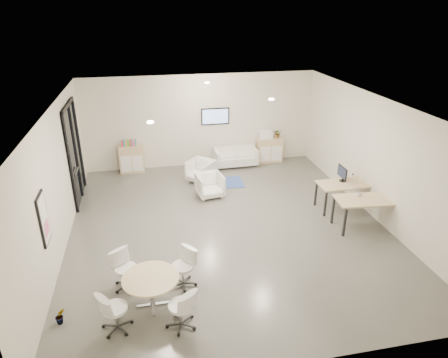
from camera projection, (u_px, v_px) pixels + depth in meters
room_shell at (228, 170)px, 9.82m from camera, size 9.60×10.60×4.80m
glass_door at (74, 150)px, 11.38m from camera, size 0.09×1.90×2.85m
artwork at (44, 219)px, 7.68m from camera, size 0.05×0.54×1.04m
wall_tv at (215, 116)px, 13.85m from camera, size 0.98×0.06×0.58m
ceiling_spots at (213, 99)px, 9.89m from camera, size 3.14×4.14×0.03m
sideboard_left at (132, 159)px, 13.65m from camera, size 0.83×0.43×0.93m
sideboard_right at (269, 150)px, 14.54m from camera, size 0.91×0.44×0.91m
books at (129, 143)px, 13.41m from camera, size 0.48×0.14×0.22m
printer at (266, 134)px, 14.27m from camera, size 0.50×0.44×0.33m
loveseat at (235, 157)px, 14.25m from camera, size 1.51×0.78×0.56m
blue_rug at (222, 183)px, 12.95m from camera, size 1.40×0.96×0.01m
armchair_left at (201, 170)px, 12.94m from camera, size 1.05×1.04×0.79m
armchair_right at (210, 184)px, 11.94m from camera, size 0.85×0.81×0.77m
desk_rear at (345, 186)px, 11.09m from camera, size 1.51×0.78×0.78m
desk_front at (366, 202)px, 10.15m from camera, size 1.60×0.90×0.80m
monitor at (342, 173)px, 11.09m from camera, size 0.20×0.50×0.44m
round_table at (151, 281)px, 7.49m from camera, size 1.08×1.08×0.66m
meeting_chairs at (151, 288)px, 7.56m from camera, size 2.10×2.10×0.82m
plant_cabinet at (278, 134)px, 14.38m from camera, size 0.33×0.36×0.23m
plant_floor at (61, 320)px, 7.27m from camera, size 0.27×0.37×0.14m
cup at (359, 194)px, 10.25m from camera, size 0.16×0.14×0.13m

